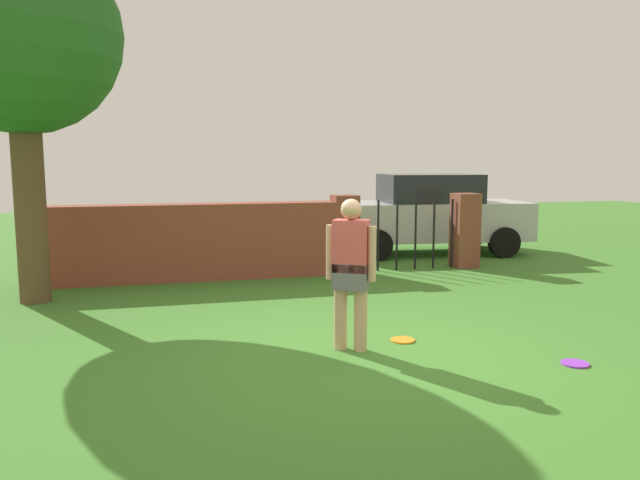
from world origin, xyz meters
The scene contains 8 objects.
ground_plane centered at (0.00, 0.00, 0.00)m, with size 40.00×40.00×0.00m, color #3D7528.
brick_wall centered at (-1.50, 4.58, 0.65)m, with size 5.12×0.50×1.29m, color brown.
tree centered at (-3.80, 3.48, 3.67)m, with size 2.73×2.73×5.10m.
person centered at (-0.08, 0.21, 0.90)m, with size 0.48×0.37×1.62m.
fence_gate centered at (2.35, 4.58, 0.70)m, with size 2.82×0.44×1.40m.
car centered at (3.60, 6.37, 0.86)m, with size 4.35×2.25×1.72m.
frisbee_orange centered at (0.59, 0.37, 0.01)m, with size 0.27×0.27×0.02m, color orange.
frisbee_purple centered at (1.95, -0.80, 0.01)m, with size 0.27×0.27×0.02m, color purple.
Camera 1 is at (-1.96, -5.85, 2.02)m, focal length 34.25 mm.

